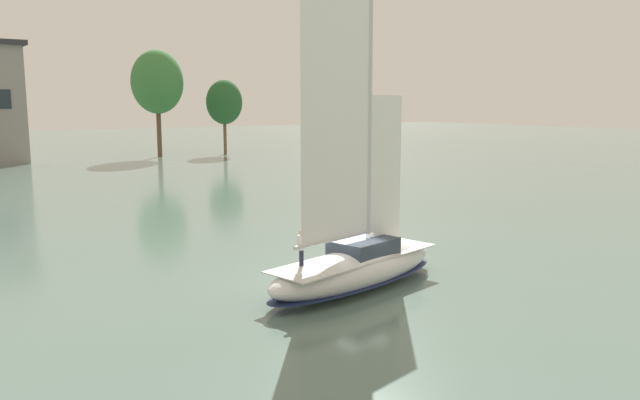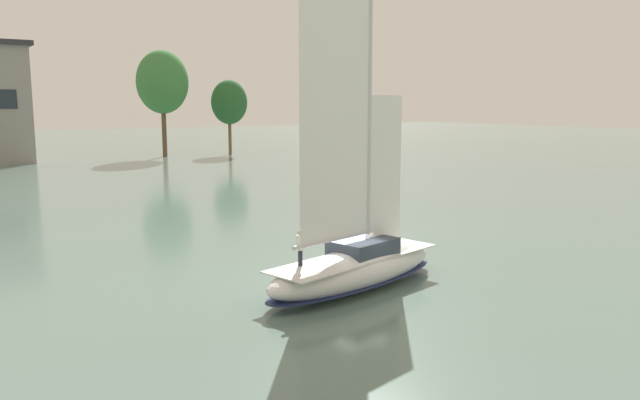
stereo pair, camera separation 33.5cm
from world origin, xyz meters
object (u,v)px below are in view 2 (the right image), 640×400
object	(u,v)px
tree_shore_center	(162,82)
tree_shore_left	(229,102)
sailboat_main	(356,263)
channel_buoy	(340,215)

from	to	relation	value
tree_shore_center	tree_shore_left	bearing A→B (deg)	-9.68
sailboat_main	channel_buoy	distance (m)	15.41
sailboat_main	channel_buoy	bearing A→B (deg)	56.56
sailboat_main	tree_shore_center	bearing A→B (deg)	75.85
sailboat_main	channel_buoy	size ratio (longest dim) A/B	7.59
tree_shore_left	channel_buoy	distance (m)	67.34
tree_shore_left	tree_shore_center	world-z (taller)	tree_shore_center
tree_shore_center	sailboat_main	distance (m)	80.98
sailboat_main	channel_buoy	world-z (taller)	sailboat_main
sailboat_main	channel_buoy	xyz separation A→B (m)	(8.49, 12.86, -0.39)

